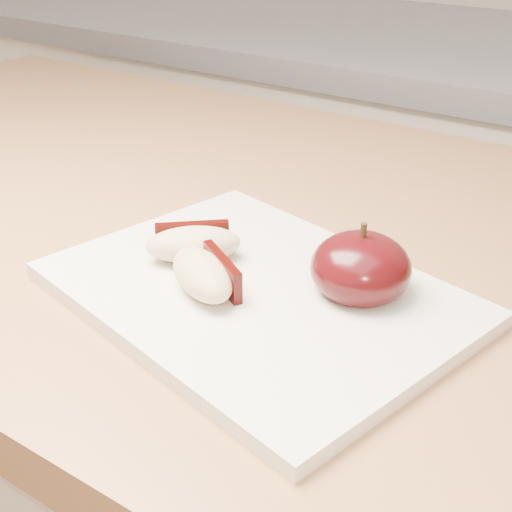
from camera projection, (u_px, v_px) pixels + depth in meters
The scene contains 4 objects.
cutting_board at pixel (256, 293), 0.52m from camera, with size 0.29×0.21×0.01m, color silver.
apple_half at pixel (361, 268), 0.50m from camera, with size 0.09×0.09×0.06m.
apple_wedge_a at pixel (193, 243), 0.55m from camera, with size 0.08×0.08×0.03m.
apple_wedge_b at pixel (205, 274), 0.50m from camera, with size 0.08×0.07×0.03m.
Camera 1 is at (0.21, 0.01, 1.17)m, focal length 50.00 mm.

